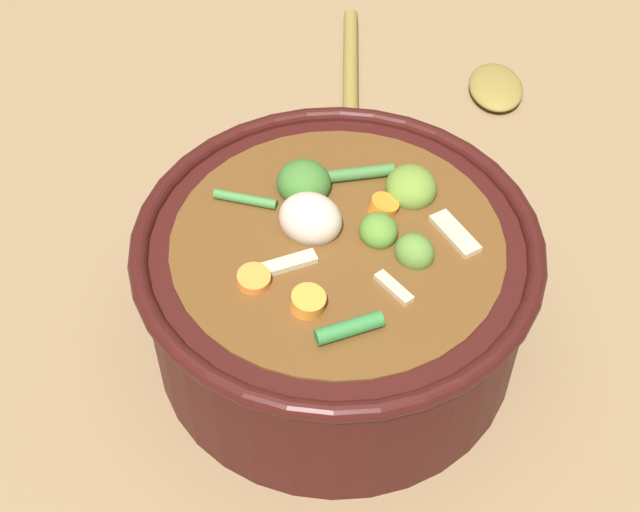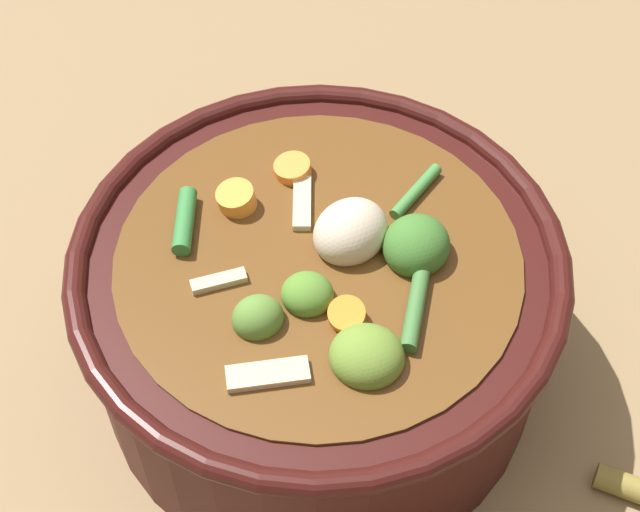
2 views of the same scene
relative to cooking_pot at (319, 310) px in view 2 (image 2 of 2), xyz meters
name	(u,v)px [view 2 (image 2 of 2)]	position (x,y,z in m)	size (l,w,h in m)	color
ground_plane	(318,365)	(0.00, 0.00, -0.06)	(1.10, 1.10, 0.00)	#8C704C
cooking_pot	(319,310)	(0.00, 0.00, 0.00)	(0.29, 0.29, 0.14)	#38110F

